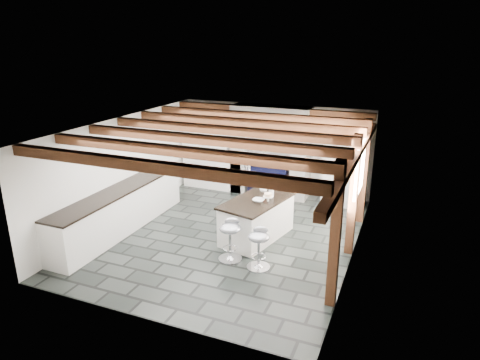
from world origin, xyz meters
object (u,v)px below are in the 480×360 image
at_px(range_cooker, 270,177).
at_px(kitchen_island, 257,218).
at_px(bar_stool_near, 259,243).
at_px(bar_stool_far, 230,235).

relative_size(range_cooker, kitchen_island, 0.54).
height_order(bar_stool_near, bar_stool_far, bar_stool_far).
bearing_deg(bar_stool_near, range_cooker, 86.19).
xyz_separation_m(range_cooker, kitchen_island, (0.58, -2.54, -0.04)).
distance_m(kitchen_island, bar_stool_far, 1.06).
relative_size(range_cooker, bar_stool_near, 1.29).
bearing_deg(bar_stool_far, bar_stool_near, -31.74).
xyz_separation_m(bar_stool_near, bar_stool_far, (-0.58, 0.08, 0.02)).
xyz_separation_m(range_cooker, bar_stool_near, (1.02, -3.67, 0.01)).
bearing_deg(kitchen_island, bar_stool_far, -84.61).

